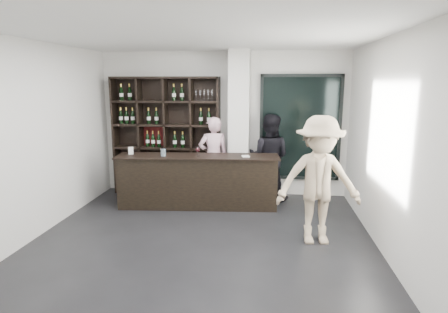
# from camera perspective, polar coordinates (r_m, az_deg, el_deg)

# --- Properties ---
(floor) EXTENTS (5.00, 5.50, 0.01)m
(floor) POSITION_cam_1_polar(r_m,az_deg,el_deg) (5.44, -3.73, -13.75)
(floor) COLOR black
(floor) RESTS_ON ground
(wine_shelf) EXTENTS (2.20, 0.35, 2.40)m
(wine_shelf) POSITION_cam_1_polar(r_m,az_deg,el_deg) (7.77, -8.77, 3.06)
(wine_shelf) COLOR black
(wine_shelf) RESTS_ON floor
(structural_column) EXTENTS (0.40, 0.40, 2.90)m
(structural_column) POSITION_cam_1_polar(r_m,az_deg,el_deg) (7.38, 2.30, 4.71)
(structural_column) COLOR silver
(structural_column) RESTS_ON floor
(glass_panel) EXTENTS (1.60, 0.08, 2.10)m
(glass_panel) POSITION_cam_1_polar(r_m,az_deg,el_deg) (7.61, 11.50, 4.32)
(glass_panel) COLOR black
(glass_panel) RESTS_ON floor
(tasting_counter) EXTENTS (2.97, 0.62, 0.97)m
(tasting_counter) POSITION_cam_1_polar(r_m,az_deg,el_deg) (6.95, -4.01, -3.79)
(tasting_counter) COLOR black
(tasting_counter) RESTS_ON floor
(taster_pink) EXTENTS (0.67, 0.51, 1.63)m
(taster_pink) POSITION_cam_1_polar(r_m,az_deg,el_deg) (7.47, -1.60, -0.15)
(taster_pink) COLOR beige
(taster_pink) RESTS_ON floor
(taster_black) EXTENTS (0.94, 0.80, 1.69)m
(taster_black) POSITION_cam_1_polar(r_m,az_deg,el_deg) (7.39, 6.87, -0.11)
(taster_black) COLOR black
(taster_black) RESTS_ON floor
(customer) EXTENTS (1.26, 0.81, 1.85)m
(customer) POSITION_cam_1_polar(r_m,az_deg,el_deg) (5.47, 14.24, -3.60)
(customer) COLOR tan
(customer) RESTS_ON floor
(wine_glass) EXTENTS (0.09, 0.09, 0.19)m
(wine_glass) POSITION_cam_1_polar(r_m,az_deg,el_deg) (6.78, -4.00, 0.86)
(wine_glass) COLOR white
(wine_glass) RESTS_ON tasting_counter
(spit_cup) EXTENTS (0.12, 0.12, 0.13)m
(spit_cup) POSITION_cam_1_polar(r_m,az_deg,el_deg) (6.86, -9.23, 0.59)
(spit_cup) COLOR #9AB5C1
(spit_cup) RESTS_ON tasting_counter
(napkin_stack) EXTENTS (0.15, 0.15, 0.02)m
(napkin_stack) POSITION_cam_1_polar(r_m,az_deg,el_deg) (6.73, 3.32, 0.04)
(napkin_stack) COLOR white
(napkin_stack) RESTS_ON tasting_counter
(card_stand) EXTENTS (0.10, 0.08, 0.14)m
(card_stand) POSITION_cam_1_polar(r_m,az_deg,el_deg) (7.16, -14.02, 0.88)
(card_stand) COLOR white
(card_stand) RESTS_ON tasting_counter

